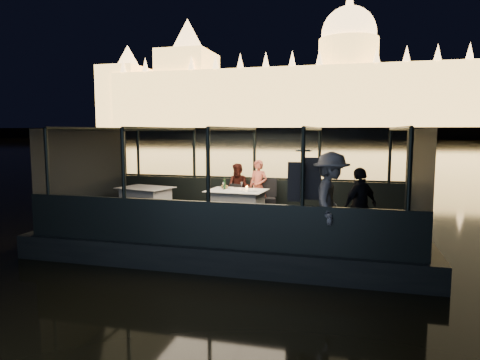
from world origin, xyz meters
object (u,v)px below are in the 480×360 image
(chair_port_left, at_px, (234,198))
(person_woman_coral, at_px, (258,187))
(wine_bottle, at_px, (224,183))
(passenger_dark, at_px, (360,203))
(dining_table_central, at_px, (237,205))
(coat_stand, at_px, (303,201))
(chair_port_right, at_px, (267,199))
(person_man_maroon, at_px, (238,185))
(dining_table_aft, at_px, (146,200))
(passenger_stripe, at_px, (330,205))

(chair_port_left, bearing_deg, person_woman_coral, 42.94)
(wine_bottle, bearing_deg, passenger_dark, -29.28)
(dining_table_central, xyz_separation_m, coat_stand, (1.90, -2.15, 0.51))
(chair_port_right, bearing_deg, dining_table_central, -143.98)
(chair_port_right, relative_size, person_man_maroon, 0.71)
(dining_table_aft, xyz_separation_m, passenger_dark, (5.59, -1.95, 0.47))
(passenger_stripe, bearing_deg, chair_port_right, 34.34)
(chair_port_left, height_order, wine_bottle, wine_bottle)
(passenger_stripe, relative_size, wine_bottle, 6.20)
(dining_table_central, relative_size, chair_port_right, 1.51)
(coat_stand, distance_m, person_woman_coral, 3.39)
(dining_table_aft, height_order, passenger_dark, passenger_dark)
(passenger_stripe, xyz_separation_m, passenger_dark, (0.55, 0.38, 0.00))
(passenger_stripe, relative_size, passenger_dark, 1.20)
(person_man_maroon, distance_m, passenger_dark, 4.25)
(chair_port_right, xyz_separation_m, passenger_stripe, (1.80, -2.89, 0.40))
(chair_port_left, xyz_separation_m, chair_port_right, (0.86, 0.12, 0.00))
(wine_bottle, bearing_deg, person_man_maroon, 82.38)
(person_man_maroon, bearing_deg, passenger_stripe, -40.90)
(chair_port_left, relative_size, passenger_stripe, 0.43)
(dining_table_central, height_order, passenger_dark, passenger_dark)
(dining_table_central, bearing_deg, dining_table_aft, 175.84)
(chair_port_right, relative_size, wine_bottle, 3.18)
(wine_bottle, bearing_deg, passenger_stripe, -38.94)
(dining_table_aft, bearing_deg, coat_stand, -27.34)
(person_man_maroon, distance_m, wine_bottle, 0.96)
(person_man_maroon, height_order, passenger_stripe, passenger_stripe)
(chair_port_left, relative_size, chair_port_right, 0.84)
(person_woman_coral, bearing_deg, person_man_maroon, -179.70)
(person_man_maroon, bearing_deg, person_woman_coral, -6.65)
(chair_port_right, bearing_deg, passenger_dark, -61.34)
(chair_port_right, xyz_separation_m, wine_bottle, (-0.98, -0.65, 0.47))
(dining_table_aft, bearing_deg, chair_port_left, 10.45)
(person_woman_coral, relative_size, person_man_maroon, 1.09)
(chair_port_left, bearing_deg, person_man_maroon, 110.30)
(chair_port_left, distance_m, passenger_dark, 4.02)
(coat_stand, height_order, person_man_maroon, coat_stand)
(dining_table_central, height_order, person_man_maroon, person_man_maroon)
(chair_port_left, height_order, person_man_maroon, person_man_maroon)
(dining_table_aft, distance_m, passenger_dark, 5.94)
(dining_table_central, xyz_separation_m, passenger_stripe, (2.42, -2.14, 0.47))
(dining_table_aft, height_order, person_man_maroon, person_man_maroon)
(person_woman_coral, bearing_deg, dining_table_aft, -151.00)
(person_man_maroon, bearing_deg, passenger_dark, -31.91)
(coat_stand, distance_m, passenger_stripe, 0.52)
(wine_bottle, bearing_deg, person_woman_coral, 46.59)
(passenger_dark, bearing_deg, person_man_maroon, -90.73)
(passenger_dark, bearing_deg, chair_port_right, -96.57)
(dining_table_central, xyz_separation_m, person_man_maroon, (-0.23, 1.04, 0.36))
(person_woman_coral, relative_size, passenger_dark, 0.95)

